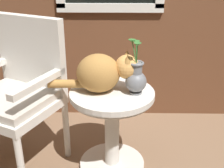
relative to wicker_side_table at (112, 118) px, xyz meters
name	(u,v)px	position (x,y,z in m)	size (l,w,h in m)	color
wicker_side_table	(112,118)	(0.00, 0.00, 0.00)	(0.54, 0.54, 0.58)	silver
wicker_chair	(19,88)	(-0.61, 0.07, 0.18)	(0.69, 0.68, 1.01)	silver
cat	(102,72)	(-0.06, 0.01, 0.32)	(0.57, 0.24, 0.25)	#AD7A3D
pewter_vase_with_ivy	(136,78)	(0.15, -0.02, 0.29)	(0.13, 0.14, 0.34)	slate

